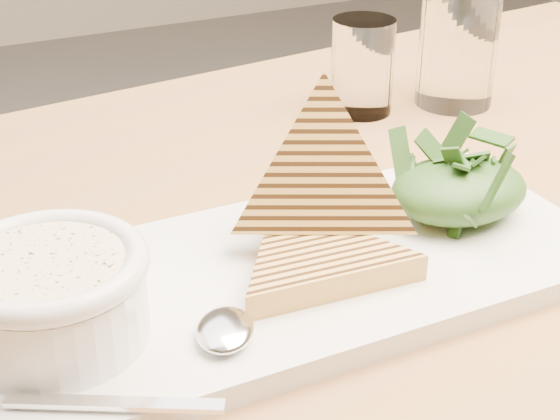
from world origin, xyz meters
name	(u,v)px	position (x,y,z in m)	size (l,w,h in m)	color
table_top	(420,257)	(-0.19, -0.12, 0.72)	(1.28, 0.85, 0.04)	#92633C
platter	(293,275)	(-0.31, -0.14, 0.75)	(0.45, 0.20, 0.02)	white
soup_bowl	(53,306)	(-0.48, -0.15, 0.78)	(0.11, 0.11, 0.04)	white
soup	(47,267)	(-0.48, -0.15, 0.80)	(0.10, 0.10, 0.01)	beige
bowl_rim	(46,264)	(-0.48, -0.15, 0.81)	(0.12, 0.12, 0.01)	white
sandwich_flat	(316,260)	(-0.30, -0.16, 0.76)	(0.15, 0.15, 0.02)	gold
sandwich_lean	(323,180)	(-0.28, -0.12, 0.80)	(0.15, 0.15, 0.08)	gold
salad_base	(459,190)	(-0.17, -0.13, 0.77)	(0.11, 0.09, 0.04)	black
arugula_pile	(460,183)	(-0.17, -0.13, 0.78)	(0.11, 0.10, 0.05)	#386725
spoon_bowl	(225,330)	(-0.39, -0.20, 0.76)	(0.04, 0.05, 0.01)	silver
spoon_handle	(114,403)	(-0.47, -0.23, 0.76)	(0.12, 0.01, 0.00)	silver
glass_near	(362,66)	(-0.10, 0.12, 0.79)	(0.06, 0.06, 0.10)	white
glass_far	(458,47)	(0.00, 0.10, 0.80)	(0.08, 0.08, 0.12)	white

